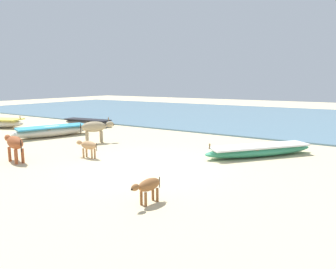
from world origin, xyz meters
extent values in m
plane|color=beige|center=(0.00, 0.00, 0.00)|extent=(80.00, 80.00, 0.00)
cube|color=slate|center=(0.00, 17.04, 0.04)|extent=(60.00, 20.00, 0.08)
ellipsoid|color=#5B5651|center=(-9.00, 5.71, 0.22)|extent=(3.72, 1.36, 0.44)
cube|color=black|center=(-9.00, 5.71, 0.41)|extent=(3.28, 1.29, 0.07)
cube|color=olive|center=(-8.73, 5.74, 0.34)|extent=(0.22, 0.78, 0.04)
cylinder|color=olive|center=(-7.34, 5.92, 0.54)|extent=(0.06, 0.06, 0.20)
ellipsoid|color=#338C66|center=(2.89, 3.48, 0.21)|extent=(3.61, 4.16, 0.43)
cube|color=white|center=(2.89, 3.48, 0.40)|extent=(3.25, 3.71, 0.07)
cube|color=olive|center=(2.67, 3.21, 0.33)|extent=(0.65, 0.56, 0.04)
cylinder|color=olive|center=(1.54, 1.82, 0.53)|extent=(0.06, 0.06, 0.20)
ellipsoid|color=beige|center=(-7.61, 1.94, 0.28)|extent=(2.39, 4.13, 0.56)
cube|color=#3399BF|center=(-7.61, 1.94, 0.52)|extent=(2.21, 3.67, 0.07)
cube|color=olive|center=(-7.71, 1.66, 0.43)|extent=(0.95, 0.43, 0.04)
cylinder|color=olive|center=(-8.21, 0.22, 0.66)|extent=(0.06, 0.06, 0.20)
cylinder|color=olive|center=(-11.72, 2.74, 0.68)|extent=(0.06, 0.06, 0.20)
ellipsoid|color=#9E4C28|center=(-4.19, -2.15, 0.72)|extent=(1.11, 0.62, 0.46)
ellipsoid|color=#9E4C28|center=(-4.87, -2.01, 0.80)|extent=(0.38, 0.27, 0.25)
sphere|color=#2D2119|center=(-5.02, -1.98, 0.77)|extent=(0.11, 0.11, 0.10)
cylinder|color=#9E4C28|center=(-4.51, -2.20, 0.26)|extent=(0.10, 0.10, 0.52)
cylinder|color=#9E4C28|center=(-4.47, -1.98, 0.26)|extent=(0.10, 0.10, 0.52)
cylinder|color=#9E4C28|center=(-3.92, -2.32, 0.26)|extent=(0.10, 0.10, 0.52)
cylinder|color=#9E4C28|center=(-3.87, -2.10, 0.26)|extent=(0.10, 0.10, 0.52)
cylinder|color=#2D2119|center=(-3.65, -2.26, 0.67)|extent=(0.03, 0.03, 0.43)
ellipsoid|color=tan|center=(-2.43, -0.32, 0.50)|extent=(0.74, 0.33, 0.32)
ellipsoid|color=tan|center=(-2.92, -0.34, 0.55)|extent=(0.25, 0.16, 0.17)
sphere|color=#2D2119|center=(-3.02, -0.35, 0.53)|extent=(0.07, 0.07, 0.07)
cylinder|color=tan|center=(-2.64, -0.41, 0.18)|extent=(0.07, 0.07, 0.37)
cylinder|color=tan|center=(-2.65, -0.25, 0.18)|extent=(0.07, 0.07, 0.37)
cylinder|color=tan|center=(-2.22, -0.39, 0.18)|extent=(0.07, 0.07, 0.37)
cylinder|color=tan|center=(-2.22, -0.23, 0.18)|extent=(0.07, 0.07, 0.37)
cylinder|color=#2D2119|center=(-2.05, -0.30, 0.47)|extent=(0.02, 0.02, 0.30)
ellipsoid|color=brown|center=(2.08, -2.65, 0.46)|extent=(0.37, 0.71, 0.29)
ellipsoid|color=brown|center=(2.01, -3.09, 0.51)|extent=(0.17, 0.24, 0.16)
sphere|color=#2D2119|center=(2.00, -3.19, 0.49)|extent=(0.07, 0.07, 0.06)
cylinder|color=brown|center=(2.12, -2.85, 0.17)|extent=(0.07, 0.07, 0.34)
cylinder|color=brown|center=(1.98, -2.83, 0.17)|extent=(0.07, 0.07, 0.34)
cylinder|color=brown|center=(2.18, -2.47, 0.17)|extent=(0.07, 0.07, 0.34)
cylinder|color=brown|center=(2.04, -2.45, 0.17)|extent=(0.07, 0.07, 0.34)
cylinder|color=#2D2119|center=(2.13, -2.30, 0.43)|extent=(0.02, 0.02, 0.28)
ellipsoid|color=tan|center=(-4.41, 1.86, 0.78)|extent=(1.03, 1.19, 0.50)
ellipsoid|color=tan|center=(-3.98, 2.48, 0.86)|extent=(0.40, 0.44, 0.27)
sphere|color=#2D2119|center=(-3.88, 2.61, 0.83)|extent=(0.14, 0.14, 0.10)
cylinder|color=tan|center=(-4.32, 2.20, 0.28)|extent=(0.11, 0.11, 0.57)
cylinder|color=tan|center=(-4.12, 2.06, 0.28)|extent=(0.11, 0.11, 0.57)
cylinder|color=tan|center=(-4.71, 1.66, 0.28)|extent=(0.11, 0.11, 0.57)
cylinder|color=tan|center=(-4.50, 1.52, 0.28)|extent=(0.11, 0.11, 0.57)
cylinder|color=#2D2119|center=(-4.76, 1.37, 0.73)|extent=(0.04, 0.04, 0.47)
camera|label=1|loc=(6.22, -8.27, 2.85)|focal=33.05mm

